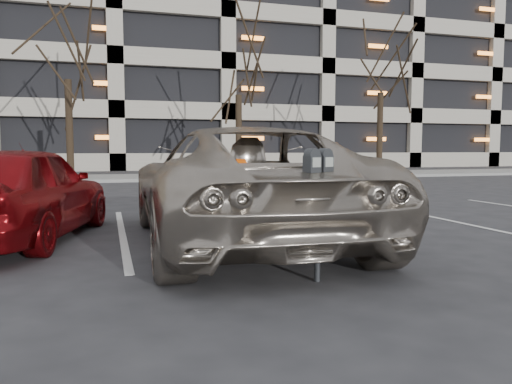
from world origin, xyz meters
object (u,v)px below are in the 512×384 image
object	(u,v)px
parking_meter	(318,182)
car_red	(19,192)
suv_silver	(239,185)
tree_d	(382,42)
tree_c	(238,44)
tree_b	(66,16)

from	to	relation	value
parking_meter	car_red	bearing A→B (deg)	112.10
suv_silver	tree_d	bearing A→B (deg)	-124.68
tree_c	parking_meter	world-z (taller)	tree_c
tree_c	parking_meter	size ratio (longest dim) A/B	6.43
tree_b	parking_meter	size ratio (longest dim) A/B	7.13
tree_d	car_red	distance (m)	20.36
tree_d	tree_b	bearing A→B (deg)	180.00
parking_meter	suv_silver	bearing A→B (deg)	72.31
parking_meter	car_red	distance (m)	4.39
parking_meter	tree_c	bearing A→B (deg)	55.32
tree_b	tree_d	world-z (taller)	tree_b
tree_d	car_red	world-z (taller)	tree_d
tree_c	tree_d	xyz separation A→B (m)	(7.00, 0.00, 0.50)
tree_d	suv_silver	world-z (taller)	tree_d
parking_meter	tree_d	bearing A→B (deg)	35.42
parking_meter	suv_silver	distance (m)	2.26
tree_c	tree_d	bearing A→B (deg)	0.00
tree_c	suv_silver	distance (m)	16.09
tree_b	car_red	bearing A→B (deg)	-88.99
tree_b	parking_meter	distance (m)	18.20
tree_d	parking_meter	size ratio (longest dim) A/B	6.99
parking_meter	suv_silver	size ratio (longest dim) A/B	0.22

